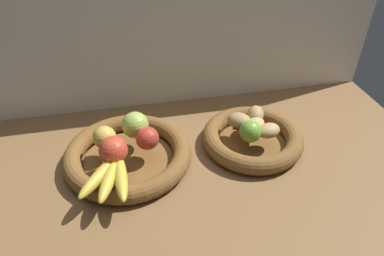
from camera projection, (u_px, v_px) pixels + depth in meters
The scene contains 15 objects.
ground_plane at pixel (196, 154), 109.36cm from camera, with size 140.00×90.00×3.00cm, color brown.
back_wall at pixel (177, 26), 115.57cm from camera, with size 140.00×3.00×55.00cm.
fruit_bowl_left at pixel (128, 155), 102.89cm from camera, with size 36.57×36.57×5.26cm.
fruit_bowl_right at pixel (252, 138), 109.10cm from camera, with size 30.66×30.66×5.26cm.
apple_red_front at pixel (113, 150), 94.31cm from camera, with size 7.70×7.70×7.70cm, color #CC422D.
apple_red_right at pixel (147, 138), 99.26cm from camera, with size 6.58×6.58×6.58cm, color #B73828.
apple_green_back at pixel (135, 125), 103.26cm from camera, with size 7.81×7.81×7.81cm, color #99B74C.
apple_golden_left at pixel (105, 137), 99.63cm from camera, with size 6.54×6.54×6.54cm, color gold.
banana_bunch_front at pixel (111, 176), 89.86cm from camera, with size 13.18×18.59×3.23cm.
potato_large at pixel (254, 125), 106.19cm from camera, with size 7.72×4.86×4.13cm, color tan.
potato_back at pixel (256, 115), 109.80cm from camera, with size 7.20×4.99×5.10cm, color #A38451.
potato_small at pixel (269, 131), 104.14cm from camera, with size 7.01×5.24×4.13cm, color tan.
potato_oblong at pixel (239, 121), 107.69cm from camera, with size 7.27×5.73×4.63cm, color #A38451.
lime_near at pixel (250, 131), 101.94cm from camera, with size 6.39×6.39×6.39cm, color #6B9E33.
chili_pepper at pixel (253, 130), 105.83cm from camera, with size 2.23×2.23×11.99cm, color red.
Camera 1 is at (-18.30, -80.94, 70.18)cm, focal length 33.49 mm.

